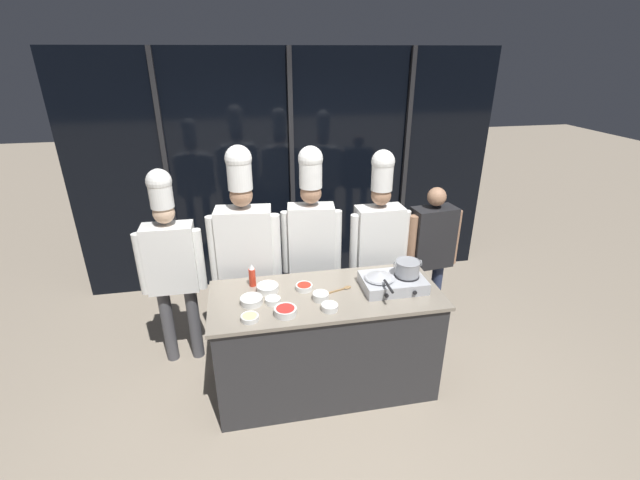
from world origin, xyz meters
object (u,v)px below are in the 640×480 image
object	(u,v)px
frying_pan	(380,275)
chef_line	(311,236)
prep_bowl_bean_sprouts	(251,300)
prep_bowl_garlic	(273,300)
chef_sous	(245,245)
stock_pot	(407,268)
squeeze_bottle_chili	(252,276)
prep_bowl_chili_flakes	(304,287)
chef_head	(171,258)
person_guest	(431,248)
serving_spoon_slotted	(344,288)
chef_pastry	(379,238)
prep_bowl_noodles	(268,288)
prep_bowl_ginger	(250,317)
prep_bowl_bell_pepper	(285,311)
portable_stove	(393,282)
prep_bowl_onion	(321,296)
prep_bowl_rice	(330,307)

from	to	relation	value
frying_pan	chef_line	world-z (taller)	chef_line
prep_bowl_bean_sprouts	prep_bowl_garlic	bearing A→B (deg)	-9.04
frying_pan	chef_sous	xyz separation A→B (m)	(-1.02, 0.62, 0.07)
stock_pot	squeeze_bottle_chili	xyz separation A→B (m)	(-1.21, 0.25, -0.08)
prep_bowl_chili_flakes	chef_head	world-z (taller)	chef_head
squeeze_bottle_chili	chef_head	distance (m)	0.76
chef_line	person_guest	xyz separation A→B (m)	(1.16, -0.04, -0.21)
prep_bowl_bean_sprouts	chef_head	size ratio (longest dim) A/B	0.09
squeeze_bottle_chili	chef_head	size ratio (longest dim) A/B	0.11
serving_spoon_slotted	chef_pastry	bearing A→B (deg)	51.46
prep_bowl_noodles	squeeze_bottle_chili	bearing A→B (deg)	134.42
prep_bowl_ginger	prep_bowl_bell_pepper	world-z (taller)	prep_bowl_bell_pepper
chef_sous	chef_line	world-z (taller)	chef_sous
prep_bowl_ginger	chef_sous	world-z (taller)	chef_sous
portable_stove	frying_pan	xyz separation A→B (m)	(-0.11, -0.00, 0.08)
prep_bowl_garlic	chef_line	distance (m)	0.86
portable_stove	prep_bowl_chili_flakes	xyz separation A→B (m)	(-0.70, 0.11, -0.02)
prep_bowl_garlic	frying_pan	bearing A→B (deg)	3.00
prep_bowl_garlic	prep_bowl_bell_pepper	world-z (taller)	prep_bowl_bell_pepper
squeeze_bottle_chili	prep_bowl_bean_sprouts	distance (m)	0.28
frying_pan	prep_bowl_bell_pepper	distance (m)	0.81
portable_stove	squeeze_bottle_chili	bearing A→B (deg)	167.35
prep_bowl_noodles	prep_bowl_bean_sprouts	xyz separation A→B (m)	(-0.13, -0.16, -0.00)
frying_pan	prep_bowl_onion	world-z (taller)	frying_pan
frying_pan	serving_spoon_slotted	world-z (taller)	frying_pan
squeeze_bottle_chili	prep_bowl_onion	world-z (taller)	squeeze_bottle_chili
prep_bowl_bean_sprouts	chef_pastry	distance (m)	1.38
stock_pot	squeeze_bottle_chili	bearing A→B (deg)	168.52
frying_pan	prep_bowl_chili_flakes	bearing A→B (deg)	169.34
frying_pan	chef_line	distance (m)	0.81
prep_bowl_onion	prep_bowl_rice	size ratio (longest dim) A/B	1.00
prep_bowl_onion	prep_bowl_rice	distance (m)	0.16
portable_stove	squeeze_bottle_chili	distance (m)	1.13
portable_stove	prep_bowl_bean_sprouts	size ratio (longest dim) A/B	2.90
prep_bowl_bean_sprouts	prep_bowl_noodles	bearing A→B (deg)	49.32
prep_bowl_garlic	prep_bowl_rice	world-z (taller)	prep_bowl_rice
prep_bowl_bell_pepper	prep_bowl_rice	xyz separation A→B (m)	(0.33, 0.00, -0.01)
prep_bowl_noodles	chef_sous	distance (m)	0.53
prep_bowl_chili_flakes	prep_bowl_onion	world-z (taller)	prep_bowl_onion
prep_bowl_ginger	serving_spoon_slotted	world-z (taller)	prep_bowl_ginger
prep_bowl_garlic	serving_spoon_slotted	bearing A→B (deg)	9.70
prep_bowl_chili_flakes	portable_stove	bearing A→B (deg)	-8.66
prep_bowl_garlic	prep_bowl_bean_sprouts	xyz separation A→B (m)	(-0.16, 0.03, 0.01)
prep_bowl_garlic	prep_bowl_bean_sprouts	distance (m)	0.16
chef_head	person_guest	xyz separation A→B (m)	(2.38, 0.02, -0.12)
prep_bowl_garlic	chef_pastry	xyz separation A→B (m)	(1.05, 0.69, 0.13)
frying_pan	prep_bowl_bell_pepper	bearing A→B (deg)	-164.57
prep_bowl_noodles	prep_bowl_ginger	world-z (taller)	prep_bowl_noodles
prep_bowl_bean_sprouts	person_guest	bearing A→B (deg)	20.94
prep_bowl_ginger	prep_bowl_bell_pepper	distance (m)	0.26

